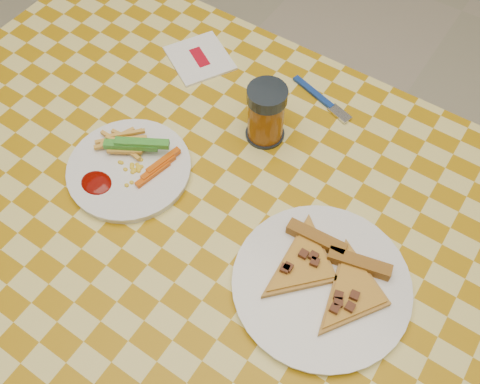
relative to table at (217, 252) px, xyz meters
name	(u,v)px	position (x,y,z in m)	size (l,w,h in m)	color
ground	(226,362)	(0.00, 0.00, -0.68)	(8.00, 8.00, 0.00)	beige
table	(217,252)	(0.00, 0.00, 0.00)	(1.28, 0.88, 0.76)	silver
plate_left	(130,170)	(-0.18, 0.01, 0.08)	(0.20, 0.20, 0.01)	white
plate_right	(321,285)	(0.18, 0.01, 0.08)	(0.26, 0.26, 0.01)	white
fries_veggies	(129,156)	(-0.19, 0.03, 0.10)	(0.16, 0.15, 0.04)	#F4C14D
pizza_slices	(328,274)	(0.19, 0.02, 0.09)	(0.22, 0.20, 0.02)	#B58437
drink_glass	(266,114)	(-0.04, 0.21, 0.13)	(0.07, 0.07, 0.11)	black
napkin	(200,58)	(-0.25, 0.30, 0.08)	(0.16, 0.15, 0.01)	white
fork	(322,99)	(0.01, 0.33, 0.08)	(0.14, 0.05, 0.01)	navy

